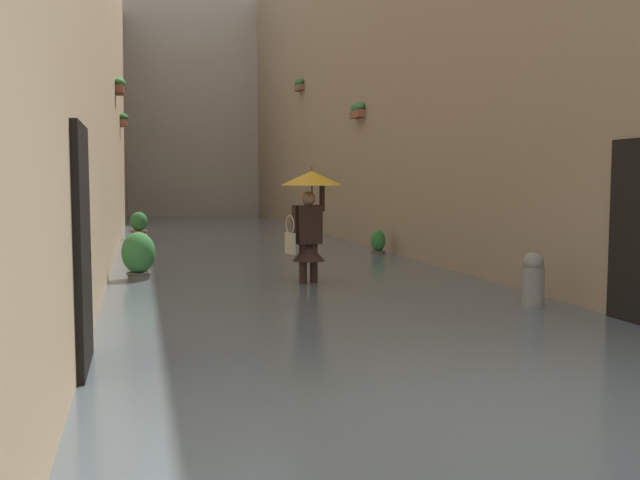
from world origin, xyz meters
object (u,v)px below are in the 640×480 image
potted_plant_near_right (139,258)px  potted_plant_near_left (378,246)px  potted_plant_far_right (139,228)px  person_wading (310,207)px  mooring_bollard (533,287)px

potted_plant_near_right → potted_plant_near_left: bearing=-151.6°
potted_plant_far_right → potted_plant_near_right: size_ratio=0.97×
person_wading → potted_plant_far_right: 9.64m
person_wading → mooring_bollard: 3.58m
potted_plant_far_right → mooring_bollard: 12.85m
person_wading → potted_plant_near_right: (2.54, -1.08, -0.82)m
mooring_bollard → potted_plant_far_right: bearing=-68.5°
potted_plant_near_right → mooring_bollard: potted_plant_near_right is taller
potted_plant_far_right → potted_plant_near_right: potted_plant_near_right is taller
potted_plant_far_right → mooring_bollard: size_ratio=1.05×
potted_plant_near_left → mooring_bollard: (0.22, 6.44, 0.07)m
potted_plant_far_right → mooring_bollard: potted_plant_far_right is taller
person_wading → potted_plant_far_right: bearing=-74.7°
mooring_bollard → potted_plant_near_right: bearing=-38.6°
potted_plant_near_right → mooring_bollard: (-4.71, 3.77, -0.10)m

